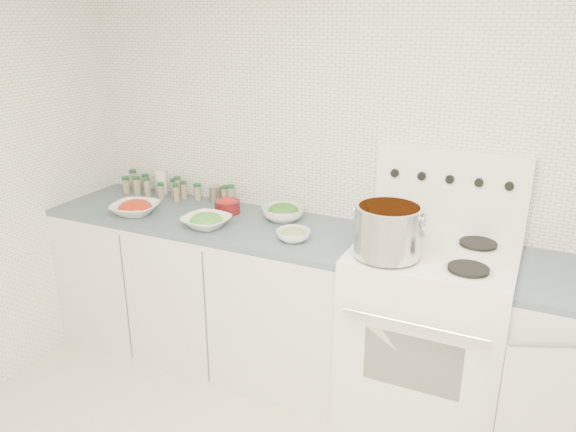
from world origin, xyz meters
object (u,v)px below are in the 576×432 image
at_px(bowl_tomato, 135,208).
at_px(stock_pot, 388,228).
at_px(stove, 427,329).
at_px(bowl_snowpea, 206,221).

bearing_deg(bowl_tomato, stock_pot, -1.93).
distance_m(stove, bowl_tomato, 1.76).
xyz_separation_m(stove, stock_pot, (-0.19, -0.18, 0.58)).
bearing_deg(bowl_snowpea, stove, 6.37).
height_order(stove, bowl_tomato, stove).
distance_m(stock_pot, bowl_snowpea, 1.03).
height_order(stock_pot, bowl_tomato, stock_pot).
relative_size(stove, bowl_snowpea, 4.99).
xyz_separation_m(bowl_tomato, bowl_snowpea, (0.49, -0.00, -0.00)).
bearing_deg(bowl_tomato, stove, 4.44).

